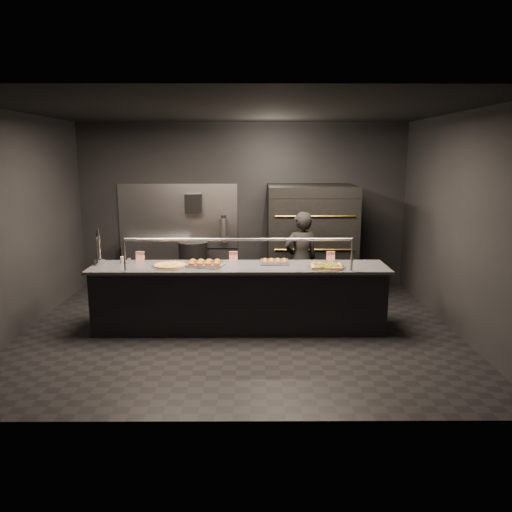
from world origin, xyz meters
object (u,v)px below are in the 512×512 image
at_px(round_pizza, 170,265).
at_px(slider_tray_b, 275,262).
at_px(service_counter, 239,297).
at_px(square_pizza, 326,266).
at_px(fire_extinguisher, 224,230).
at_px(slider_tray_a, 205,264).
at_px(prep_shelf, 157,263).
at_px(pizza_oven, 310,239).
at_px(trash_bin, 193,265).
at_px(towel_dispenser, 193,203).
at_px(worker, 301,261).
at_px(beer_tap, 99,254).

height_order(round_pizza, slider_tray_b, slider_tray_b).
distance_m(service_counter, square_pizza, 1.29).
bearing_deg(fire_extinguisher, slider_tray_a, -93.06).
bearing_deg(prep_shelf, pizza_oven, -8.54).
bearing_deg(fire_extinguisher, trash_bin, -156.61).
bearing_deg(slider_tray_b, slider_tray_a, -171.74).
distance_m(square_pizza, trash_bin, 3.13).
relative_size(service_counter, slider_tray_a, 6.88).
relative_size(slider_tray_a, slider_tray_b, 1.46).
relative_size(service_counter, slider_tray_b, 10.08).
xyz_separation_m(pizza_oven, prep_shelf, (-2.80, 0.42, -0.52)).
relative_size(prep_shelf, fire_extinguisher, 2.38).
xyz_separation_m(fire_extinguisher, trash_bin, (-0.55, -0.24, -0.62)).
bearing_deg(towel_dispenser, service_counter, -69.37).
bearing_deg(worker, fire_extinguisher, -67.18).
bearing_deg(trash_bin, fire_extinguisher, 23.39).
height_order(fire_extinguisher, round_pizza, fire_extinguisher).
distance_m(pizza_oven, fire_extinguisher, 1.63).
distance_m(towel_dispenser, worker, 2.45).
height_order(pizza_oven, round_pizza, pizza_oven).
bearing_deg(pizza_oven, slider_tray_a, -131.47).
bearing_deg(towel_dispenser, fire_extinguisher, 1.04).
height_order(pizza_oven, worker, pizza_oven).
relative_size(pizza_oven, trash_bin, 2.18).
height_order(towel_dispenser, trash_bin, towel_dispenser).
xyz_separation_m(round_pizza, slider_tray_a, (0.47, 0.05, 0.02)).
xyz_separation_m(service_counter, towel_dispenser, (-0.90, 2.39, 1.09)).
bearing_deg(trash_bin, round_pizza, -91.30).
distance_m(prep_shelf, square_pizza, 3.74).
bearing_deg(prep_shelf, slider_tray_b, -46.04).
distance_m(prep_shelf, fire_extinguisher, 1.39).
bearing_deg(prep_shelf, round_pizza, -74.64).
xyz_separation_m(round_pizza, square_pizza, (2.14, -0.07, 0.00)).
bearing_deg(towel_dispenser, worker, -37.25).
relative_size(service_counter, beer_tap, 7.41).
bearing_deg(worker, round_pizza, 8.72).
xyz_separation_m(prep_shelf, worker, (2.55, -1.34, 0.33)).
relative_size(fire_extinguisher, slider_tray_a, 0.85).
xyz_separation_m(slider_tray_a, square_pizza, (1.67, -0.11, -0.01)).
distance_m(slider_tray_b, square_pizza, 0.74).
distance_m(towel_dispenser, slider_tray_b, 2.72).
height_order(pizza_oven, fire_extinguisher, pizza_oven).
xyz_separation_m(slider_tray_a, trash_bin, (-0.42, 2.16, -0.51)).
bearing_deg(slider_tray_a, towel_dispenser, 100.01).
bearing_deg(fire_extinguisher, round_pizza, -103.78).
bearing_deg(pizza_oven, slider_tray_b, -111.73).
bearing_deg(fire_extinguisher, square_pizza, -58.45).
xyz_separation_m(towel_dispenser, beer_tap, (-1.05, -2.31, -0.47)).
bearing_deg(square_pizza, prep_shelf, 138.94).
height_order(prep_shelf, beer_tap, beer_tap).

